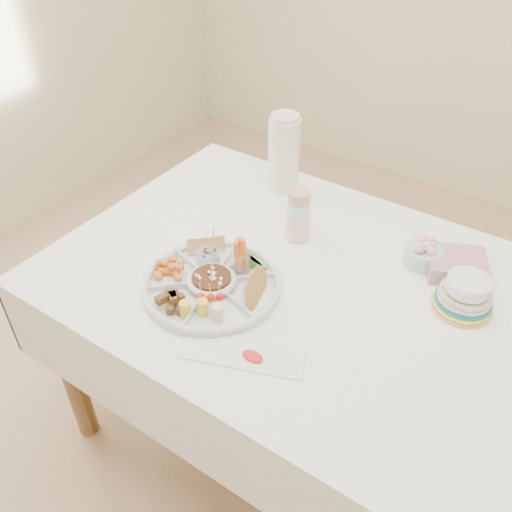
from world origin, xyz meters
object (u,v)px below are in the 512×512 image
Objects in this scene: dining_table at (307,369)px; thermos at (284,152)px; plate_stack at (465,294)px; party_tray at (212,282)px.

thermos reaches higher than dining_table.
thermos is 0.76m from plate_stack.
thermos is at bearing 160.86° from plate_stack.
dining_table is 0.73m from thermos.
party_tray is 0.68m from plate_stack.
plate_stack is (0.38, 0.13, 0.43)m from dining_table.
party_tray is at bearing -78.16° from thermos.
dining_table is 4.00× the size of party_tray.
dining_table is at bearing -160.75° from plate_stack.
dining_table is at bearing 39.15° from party_tray.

